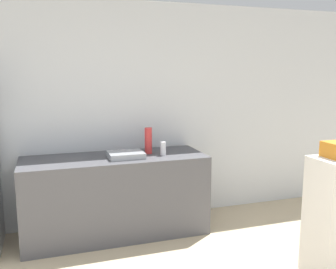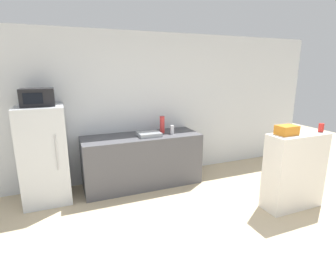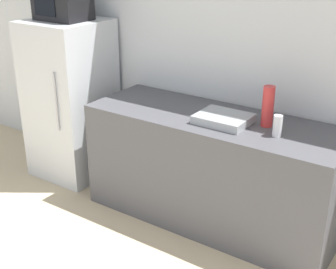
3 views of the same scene
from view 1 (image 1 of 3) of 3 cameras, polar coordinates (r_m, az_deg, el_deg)
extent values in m
cube|color=silver|center=(4.41, -11.47, 2.91)|extent=(8.00, 0.06, 2.60)
cube|color=#4C4C51|center=(4.23, -7.99, -9.22)|extent=(1.99, 0.71, 0.88)
cube|color=#9EA3A8|center=(4.06, -6.44, -3.08)|extent=(0.38, 0.31, 0.06)
cylinder|color=red|center=(4.21, -3.02, -0.94)|extent=(0.08, 0.08, 0.29)
cylinder|color=silver|center=(4.14, -0.75, -2.15)|extent=(0.06, 0.06, 0.15)
camera|label=2|loc=(0.58, -130.57, 11.02)|focal=28.00mm
camera|label=3|loc=(2.50, 48.09, 13.88)|focal=50.00mm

